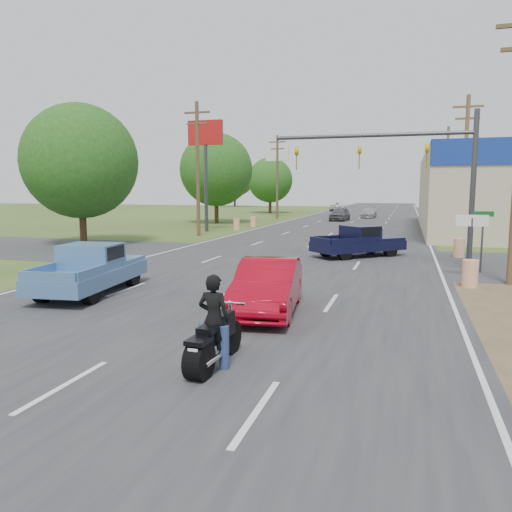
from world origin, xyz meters
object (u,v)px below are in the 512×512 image
(navy_pickup, at_px, (360,241))
(motorcycle, at_px, (213,343))
(distant_car_grey, at_px, (340,214))
(rider, at_px, (214,324))
(red_convertible, at_px, (268,287))
(distant_car_silver, at_px, (368,213))
(distant_car_white, at_px, (337,206))
(blue_pickup, at_px, (92,268))

(navy_pickup, bearing_deg, motorcycle, -47.85)
(navy_pickup, height_order, distant_car_grey, navy_pickup)
(navy_pickup, bearing_deg, rider, -47.85)
(red_convertible, height_order, distant_car_silver, red_convertible)
(motorcycle, height_order, distant_car_grey, distant_car_grey)
(motorcycle, bearing_deg, distant_car_white, 99.05)
(blue_pickup, relative_size, distant_car_grey, 1.16)
(blue_pickup, relative_size, distant_car_silver, 1.21)
(distant_car_grey, height_order, distant_car_silver, distant_car_grey)
(rider, distance_m, navy_pickup, 17.74)
(red_convertible, distance_m, rider, 4.61)
(motorcycle, distance_m, distant_car_silver, 55.76)
(red_convertible, bearing_deg, distant_car_silver, 84.00)
(motorcycle, relative_size, distant_car_white, 0.44)
(rider, distance_m, distant_car_silver, 55.69)
(motorcycle, distance_m, navy_pickup, 17.80)
(red_convertible, height_order, distant_car_white, red_convertible)
(motorcycle, xyz_separation_m, rider, (0.00, 0.07, 0.37))
(distant_car_silver, bearing_deg, navy_pickup, -84.32)
(distant_car_silver, relative_size, distant_car_white, 0.83)
(rider, relative_size, navy_pickup, 0.37)
(blue_pickup, bearing_deg, distant_car_white, 84.26)
(red_convertible, distance_m, distant_car_silver, 51.09)
(distant_car_grey, bearing_deg, distant_car_white, 102.40)
(distant_car_silver, bearing_deg, distant_car_grey, -108.15)
(navy_pickup, bearing_deg, blue_pickup, -76.93)
(distant_car_grey, xyz_separation_m, distant_car_silver, (2.66, 7.23, -0.14))
(distant_car_grey, distance_m, distant_car_silver, 7.71)
(red_convertible, bearing_deg, rider, -94.80)
(blue_pickup, xyz_separation_m, navy_pickup, (7.88, 12.12, -0.02))
(red_convertible, relative_size, rider, 2.57)
(red_convertible, xyz_separation_m, navy_pickup, (1.41, 13.09, 0.07))
(rider, xyz_separation_m, distant_car_silver, (-1.17, 55.68, -0.26))
(rider, bearing_deg, distant_car_white, -80.94)
(red_convertible, relative_size, distant_car_silver, 1.05)
(rider, xyz_separation_m, distant_car_white, (-7.86, 76.43, -0.16))
(red_convertible, relative_size, blue_pickup, 0.87)
(rider, distance_m, distant_car_grey, 48.60)
(distant_car_white, bearing_deg, rider, 93.53)
(motorcycle, distance_m, distant_car_white, 76.90)
(motorcycle, relative_size, distant_car_silver, 0.53)
(blue_pickup, xyz_separation_m, distant_car_silver, (5.49, 50.11, -0.22))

